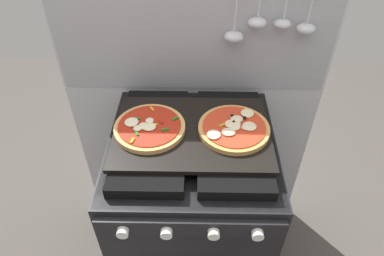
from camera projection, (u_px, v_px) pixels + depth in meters
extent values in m
cube|color=silver|center=(193.00, 104.00, 1.53)|extent=(1.10, 0.03, 1.55)
cube|color=#ADADB2|center=(194.00, 26.00, 1.27)|extent=(1.08, 0.00, 0.56)
ellipsoid|color=silver|center=(234.00, 37.00, 1.27)|extent=(0.07, 0.06, 0.04)
ellipsoid|color=silver|center=(257.00, 23.00, 1.23)|extent=(0.07, 0.06, 0.04)
ellipsoid|color=silver|center=(283.00, 24.00, 1.23)|extent=(0.06, 0.05, 0.03)
ellipsoid|color=silver|center=(306.00, 29.00, 1.24)|extent=(0.07, 0.06, 0.04)
cube|color=black|center=(192.00, 213.00, 1.51)|extent=(0.60, 0.60, 0.86)
cube|color=black|center=(192.00, 143.00, 1.23)|extent=(0.59, 0.59, 0.01)
cube|color=black|center=(152.00, 137.00, 1.21)|extent=(0.24, 0.51, 0.04)
cube|color=black|center=(232.00, 138.00, 1.21)|extent=(0.24, 0.51, 0.04)
cube|color=black|center=(190.00, 228.00, 1.03)|extent=(0.58, 0.02, 0.07)
cylinder|color=silver|center=(123.00, 233.00, 1.02)|extent=(0.04, 0.02, 0.04)
cylinder|color=silver|center=(166.00, 233.00, 1.02)|extent=(0.04, 0.02, 0.04)
cylinder|color=silver|center=(214.00, 234.00, 1.02)|extent=(0.04, 0.02, 0.04)
cylinder|color=silver|center=(258.00, 235.00, 1.02)|extent=(0.04, 0.02, 0.04)
cube|color=black|center=(192.00, 132.00, 1.19)|extent=(0.54, 0.38, 0.02)
cylinder|color=tan|center=(150.00, 127.00, 1.19)|extent=(0.25, 0.25, 0.02)
cylinder|color=#AD2614|center=(150.00, 125.00, 1.18)|extent=(0.22, 0.22, 0.00)
ellipsoid|color=beige|center=(143.00, 126.00, 1.17)|extent=(0.03, 0.04, 0.01)
ellipsoid|color=beige|center=(150.00, 121.00, 1.19)|extent=(0.03, 0.03, 0.01)
ellipsoid|color=beige|center=(149.00, 127.00, 1.16)|extent=(0.05, 0.04, 0.01)
ellipsoid|color=beige|center=(138.00, 128.00, 1.16)|extent=(0.03, 0.03, 0.01)
ellipsoid|color=beige|center=(131.00, 122.00, 1.18)|extent=(0.05, 0.05, 0.01)
cube|color=#19721E|center=(175.00, 118.00, 1.20)|extent=(0.02, 0.02, 0.00)
cube|color=gold|center=(152.00, 109.00, 1.24)|extent=(0.02, 0.02, 0.00)
cube|color=#19721E|center=(137.00, 119.00, 1.20)|extent=(0.02, 0.01, 0.00)
cube|color=#19721E|center=(137.00, 133.00, 1.14)|extent=(0.02, 0.02, 0.00)
cube|color=red|center=(161.00, 122.00, 1.19)|extent=(0.02, 0.03, 0.00)
cube|color=red|center=(150.00, 120.00, 1.19)|extent=(0.02, 0.02, 0.00)
cube|color=gold|center=(132.00, 140.00, 1.11)|extent=(0.01, 0.03, 0.00)
cube|color=gold|center=(154.00, 123.00, 1.18)|extent=(0.03, 0.01, 0.00)
cube|color=#19721E|center=(165.00, 130.00, 1.15)|extent=(0.03, 0.02, 0.00)
cylinder|color=tan|center=(234.00, 129.00, 1.18)|extent=(0.25, 0.25, 0.02)
cylinder|color=red|center=(234.00, 127.00, 1.17)|extent=(0.22, 0.22, 0.00)
ellipsoid|color=beige|center=(231.00, 124.00, 1.17)|extent=(0.05, 0.04, 0.01)
ellipsoid|color=beige|center=(235.00, 127.00, 1.16)|extent=(0.04, 0.04, 0.01)
ellipsoid|color=beige|center=(237.00, 119.00, 1.19)|extent=(0.04, 0.04, 0.01)
ellipsoid|color=beige|center=(235.00, 124.00, 1.17)|extent=(0.04, 0.04, 0.01)
ellipsoid|color=beige|center=(246.00, 127.00, 1.16)|extent=(0.03, 0.03, 0.01)
ellipsoid|color=beige|center=(228.00, 132.00, 1.14)|extent=(0.05, 0.04, 0.01)
ellipsoid|color=beige|center=(249.00, 126.00, 1.17)|extent=(0.05, 0.05, 0.01)
ellipsoid|color=beige|center=(214.00, 134.00, 1.13)|extent=(0.05, 0.05, 0.01)
ellipsoid|color=beige|center=(247.00, 113.00, 1.22)|extent=(0.05, 0.05, 0.01)
sphere|color=black|center=(232.00, 116.00, 1.20)|extent=(0.01, 0.01, 0.01)
sphere|color=black|center=(245.00, 118.00, 1.20)|extent=(0.01, 0.01, 0.01)
cube|color=red|center=(229.00, 126.00, 1.17)|extent=(0.01, 0.02, 0.00)
cube|color=gold|center=(222.00, 125.00, 1.17)|extent=(0.02, 0.02, 0.00)
sphere|color=black|center=(234.00, 122.00, 1.18)|extent=(0.01, 0.01, 0.01)
cube|color=gold|center=(250.00, 116.00, 1.21)|extent=(0.02, 0.02, 0.00)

